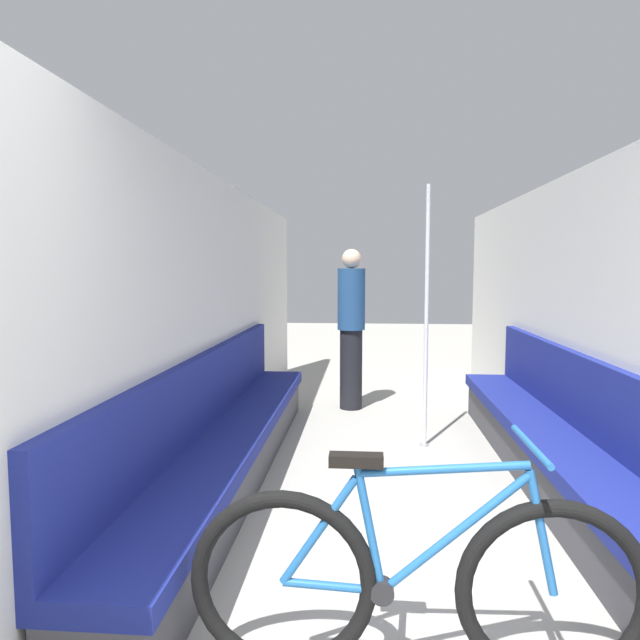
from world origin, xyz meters
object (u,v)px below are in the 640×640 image
object	(u,v)px
grab_pole_near	(426,321)
bench_seat_row_left	(229,443)
passenger_standing	(351,327)
bench_seat_row_right	(561,451)
bicycle	(415,583)

from	to	relation	value
grab_pole_near	bench_seat_row_left	bearing A→B (deg)	-145.84
grab_pole_near	passenger_standing	xyz separation A→B (m)	(-0.68, 1.28, -0.19)
bench_seat_row_left	bench_seat_row_right	distance (m)	2.30
bicycle	grab_pole_near	size ratio (longest dim) A/B	0.76
bench_seat_row_right	bicycle	distance (m)	2.19
bicycle	passenger_standing	distance (m)	4.21
bench_seat_row_left	passenger_standing	distance (m)	2.51
bench_seat_row_right	bicycle	world-z (taller)	bench_seat_row_right
bicycle	passenger_standing	xyz separation A→B (m)	(-0.35, 4.16, 0.53)
bench_seat_row_left	passenger_standing	bearing A→B (deg)	70.58
bicycle	grab_pole_near	xyz separation A→B (m)	(0.32, 2.88, 0.72)
bicycle	grab_pole_near	world-z (taller)	grab_pole_near
bicycle	bench_seat_row_left	bearing A→B (deg)	115.26
bench_seat_row_right	grab_pole_near	distance (m)	1.53
bench_seat_row_right	passenger_standing	distance (m)	2.80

